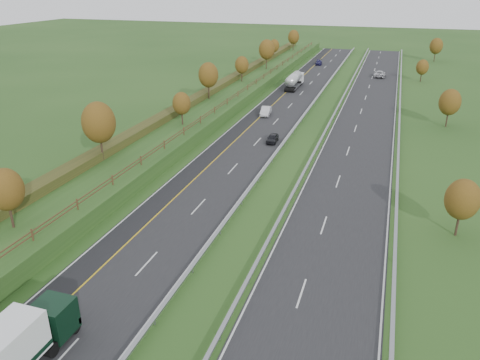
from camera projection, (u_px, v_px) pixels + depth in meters
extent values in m
plane|color=#254A1A|center=(309.00, 131.00, 78.35)|extent=(400.00, 400.00, 0.00)
cube|color=black|center=(270.00, 119.00, 84.98)|extent=(10.50, 200.00, 0.04)
cube|color=black|center=(363.00, 128.00, 80.32)|extent=(10.50, 200.00, 0.04)
cube|color=black|center=(251.00, 118.00, 86.04)|extent=(3.00, 200.00, 0.04)
cube|color=silver|center=(244.00, 117.00, 86.40)|extent=(0.15, 200.00, 0.01)
cube|color=gold|center=(259.00, 118.00, 85.61)|extent=(0.15, 200.00, 0.01)
cube|color=silver|center=(298.00, 122.00, 83.54)|extent=(0.15, 200.00, 0.01)
cube|color=silver|center=(334.00, 125.00, 81.73)|extent=(0.15, 200.00, 0.01)
cube|color=silver|center=(394.00, 130.00, 78.88)|extent=(0.15, 200.00, 0.01)
cube|color=silver|center=(60.00, 358.00, 31.26)|extent=(0.15, 4.00, 0.01)
cube|color=silver|center=(147.00, 263.00, 41.76)|extent=(0.15, 4.00, 0.01)
cube|color=silver|center=(301.00, 293.00, 37.80)|extent=(0.15, 4.00, 0.01)
cube|color=silver|center=(198.00, 206.00, 52.25)|extent=(0.15, 4.00, 0.01)
cube|color=silver|center=(324.00, 225.00, 48.29)|extent=(0.15, 4.00, 0.01)
cube|color=silver|center=(233.00, 169.00, 62.75)|extent=(0.15, 4.00, 0.01)
cube|color=silver|center=(338.00, 181.00, 58.79)|extent=(0.15, 4.00, 0.01)
cube|color=silver|center=(257.00, 142.00, 73.24)|extent=(0.15, 4.00, 0.01)
cube|color=silver|center=(348.00, 151.00, 69.29)|extent=(0.15, 4.00, 0.01)
cube|color=silver|center=(276.00, 121.00, 83.74)|extent=(0.15, 4.00, 0.01)
cube|color=silver|center=(355.00, 128.00, 79.78)|extent=(0.15, 4.00, 0.01)
cube|color=silver|center=(290.00, 106.00, 94.24)|extent=(0.15, 4.00, 0.01)
cube|color=silver|center=(361.00, 111.00, 90.28)|extent=(0.15, 4.00, 0.01)
cube|color=silver|center=(302.00, 93.00, 104.73)|extent=(0.15, 4.00, 0.01)
cube|color=silver|center=(366.00, 98.00, 100.78)|extent=(0.15, 4.00, 0.01)
cube|color=silver|center=(311.00, 83.00, 115.23)|extent=(0.15, 4.00, 0.01)
cube|color=silver|center=(369.00, 86.00, 111.27)|extent=(0.15, 4.00, 0.01)
cube|color=silver|center=(319.00, 74.00, 125.73)|extent=(0.15, 4.00, 0.01)
cube|color=silver|center=(372.00, 77.00, 121.77)|extent=(0.15, 4.00, 0.01)
cube|color=silver|center=(325.00, 67.00, 136.22)|extent=(0.15, 4.00, 0.01)
cube|color=silver|center=(375.00, 70.00, 132.27)|extent=(0.15, 4.00, 0.01)
cube|color=silver|center=(331.00, 61.00, 146.72)|extent=(0.15, 4.00, 0.01)
cube|color=silver|center=(377.00, 63.00, 142.76)|extent=(0.15, 4.00, 0.01)
cube|color=silver|center=(336.00, 55.00, 157.22)|extent=(0.15, 4.00, 0.01)
cube|color=silver|center=(379.00, 57.00, 153.26)|extent=(0.15, 4.00, 0.01)
cube|color=silver|center=(340.00, 51.00, 167.71)|extent=(0.15, 4.00, 0.01)
cube|color=silver|center=(380.00, 52.00, 163.76)|extent=(0.15, 4.00, 0.01)
cube|color=#254A1A|center=(204.00, 109.00, 88.27)|extent=(12.00, 200.00, 2.00)
cube|color=#2F3816|center=(194.00, 100.00, 88.23)|extent=(2.20, 180.00, 1.10)
cube|color=#422B19|center=(226.00, 102.00, 86.39)|extent=(0.08, 184.00, 0.10)
cube|color=#422B19|center=(226.00, 100.00, 86.23)|extent=(0.08, 184.00, 0.10)
cube|color=#422B19|center=(32.00, 235.00, 41.32)|extent=(0.12, 0.12, 1.20)
cube|color=#422B19|center=(77.00, 204.00, 47.01)|extent=(0.12, 0.12, 1.20)
cube|color=#422B19|center=(113.00, 180.00, 52.69)|extent=(0.12, 0.12, 1.20)
cube|color=#422B19|center=(141.00, 161.00, 58.38)|extent=(0.12, 0.12, 1.20)
cube|color=#422B19|center=(164.00, 145.00, 64.06)|extent=(0.12, 0.12, 1.20)
cube|color=#422B19|center=(184.00, 131.00, 69.75)|extent=(0.12, 0.12, 1.20)
cube|color=#422B19|center=(200.00, 120.00, 75.44)|extent=(0.12, 0.12, 1.20)
cube|color=#422B19|center=(215.00, 110.00, 81.12)|extent=(0.12, 0.12, 1.20)
cube|color=#422B19|center=(227.00, 101.00, 86.81)|extent=(0.12, 0.12, 1.20)
cube|color=#422B19|center=(238.00, 94.00, 92.49)|extent=(0.12, 0.12, 1.20)
cube|color=#422B19|center=(248.00, 87.00, 98.18)|extent=(0.12, 0.12, 1.20)
cube|color=#422B19|center=(256.00, 82.00, 103.86)|extent=(0.12, 0.12, 1.20)
cube|color=#422B19|center=(264.00, 76.00, 109.55)|extent=(0.12, 0.12, 1.20)
cube|color=#422B19|center=(271.00, 72.00, 115.24)|extent=(0.12, 0.12, 1.20)
cube|color=#422B19|center=(277.00, 67.00, 120.92)|extent=(0.12, 0.12, 1.20)
cube|color=#422B19|center=(283.00, 63.00, 126.61)|extent=(0.12, 0.12, 1.20)
cube|color=#422B19|center=(288.00, 60.00, 132.29)|extent=(0.12, 0.12, 1.20)
cube|color=#422B19|center=(293.00, 57.00, 137.98)|extent=(0.12, 0.12, 1.20)
cube|color=#422B19|center=(297.00, 53.00, 143.66)|extent=(0.12, 0.12, 1.20)
cube|color=#422B19|center=(301.00, 51.00, 149.35)|extent=(0.12, 0.12, 1.20)
cube|color=#422B19|center=(305.00, 48.00, 155.04)|extent=(0.12, 0.12, 1.20)
cube|color=#422B19|center=(309.00, 46.00, 160.72)|extent=(0.12, 0.12, 1.20)
cube|color=#422B19|center=(312.00, 43.00, 166.41)|extent=(0.12, 0.12, 1.20)
cube|color=gray|center=(302.00, 119.00, 83.13)|extent=(0.32, 200.00, 0.18)
cube|color=gray|center=(155.00, 322.00, 34.28)|extent=(0.10, 0.14, 0.56)
cube|color=gray|center=(193.00, 270.00, 40.41)|extent=(0.10, 0.14, 0.56)
cube|color=gray|center=(220.00, 232.00, 46.53)|extent=(0.10, 0.14, 0.56)
cube|color=gray|center=(242.00, 203.00, 52.65)|extent=(0.10, 0.14, 0.56)
cube|color=gray|center=(259.00, 179.00, 58.78)|extent=(0.10, 0.14, 0.56)
cube|color=gray|center=(272.00, 161.00, 64.90)|extent=(0.10, 0.14, 0.56)
cube|color=gray|center=(284.00, 145.00, 71.02)|extent=(0.10, 0.14, 0.56)
cube|color=gray|center=(293.00, 132.00, 77.14)|extent=(0.10, 0.14, 0.56)
cube|color=gray|center=(301.00, 121.00, 83.27)|extent=(0.10, 0.14, 0.56)
cube|color=gray|center=(308.00, 111.00, 89.39)|extent=(0.10, 0.14, 0.56)
cube|color=gray|center=(315.00, 103.00, 95.51)|extent=(0.10, 0.14, 0.56)
cube|color=gray|center=(320.00, 95.00, 101.64)|extent=(0.10, 0.14, 0.56)
cube|color=gray|center=(325.00, 89.00, 107.76)|extent=(0.10, 0.14, 0.56)
cube|color=gray|center=(329.00, 83.00, 113.88)|extent=(0.10, 0.14, 0.56)
cube|color=gray|center=(333.00, 78.00, 120.01)|extent=(0.10, 0.14, 0.56)
cube|color=gray|center=(336.00, 73.00, 126.13)|extent=(0.10, 0.14, 0.56)
cube|color=gray|center=(339.00, 69.00, 132.25)|extent=(0.10, 0.14, 0.56)
cube|color=gray|center=(342.00, 65.00, 138.37)|extent=(0.10, 0.14, 0.56)
cube|color=gray|center=(345.00, 61.00, 144.50)|extent=(0.10, 0.14, 0.56)
cube|color=gray|center=(347.00, 58.00, 150.62)|extent=(0.10, 0.14, 0.56)
cube|color=gray|center=(350.00, 55.00, 156.74)|extent=(0.10, 0.14, 0.56)
cube|color=gray|center=(352.00, 52.00, 162.87)|extent=(0.10, 0.14, 0.56)
cube|color=gray|center=(354.00, 49.00, 168.99)|extent=(0.10, 0.14, 0.56)
cube|color=gray|center=(330.00, 121.00, 81.69)|extent=(0.32, 200.00, 0.18)
cube|color=gray|center=(220.00, 337.00, 32.84)|extent=(0.10, 0.14, 0.56)
cube|color=gray|center=(249.00, 281.00, 38.96)|extent=(0.10, 0.14, 0.56)
cube|color=gray|center=(270.00, 240.00, 45.09)|extent=(0.10, 0.14, 0.56)
cube|color=gray|center=(286.00, 209.00, 51.21)|extent=(0.10, 0.14, 0.56)
cube|color=gray|center=(299.00, 184.00, 57.33)|extent=(0.10, 0.14, 0.56)
cube|color=gray|center=(309.00, 165.00, 63.46)|extent=(0.10, 0.14, 0.56)
cube|color=gray|center=(317.00, 148.00, 69.58)|extent=(0.10, 0.14, 0.56)
cube|color=gray|center=(324.00, 135.00, 75.70)|extent=(0.10, 0.14, 0.56)
cube|color=gray|center=(330.00, 123.00, 81.82)|extent=(0.10, 0.14, 0.56)
cube|color=gray|center=(335.00, 113.00, 87.95)|extent=(0.10, 0.14, 0.56)
cube|color=gray|center=(340.00, 105.00, 94.07)|extent=(0.10, 0.14, 0.56)
cube|color=gray|center=(344.00, 97.00, 100.19)|extent=(0.10, 0.14, 0.56)
cube|color=gray|center=(347.00, 90.00, 106.32)|extent=(0.10, 0.14, 0.56)
cube|color=gray|center=(350.00, 84.00, 112.44)|extent=(0.10, 0.14, 0.56)
cube|color=gray|center=(353.00, 79.00, 118.56)|extent=(0.10, 0.14, 0.56)
cube|color=gray|center=(356.00, 74.00, 124.69)|extent=(0.10, 0.14, 0.56)
cube|color=gray|center=(358.00, 70.00, 130.81)|extent=(0.10, 0.14, 0.56)
cube|color=gray|center=(360.00, 66.00, 136.93)|extent=(0.10, 0.14, 0.56)
cube|color=gray|center=(362.00, 62.00, 143.06)|extent=(0.10, 0.14, 0.56)
cube|color=gray|center=(364.00, 59.00, 149.18)|extent=(0.10, 0.14, 0.56)
cube|color=gray|center=(365.00, 56.00, 155.30)|extent=(0.10, 0.14, 0.56)
cube|color=gray|center=(367.00, 53.00, 161.42)|extent=(0.10, 0.14, 0.56)
cube|color=gray|center=(368.00, 50.00, 167.55)|extent=(0.10, 0.14, 0.56)
cube|color=gray|center=(399.00, 127.00, 78.44)|extent=(0.32, 200.00, 0.18)
cube|color=gray|center=(394.00, 260.00, 41.83)|extent=(0.10, 0.14, 0.56)
cube|color=gray|center=(397.00, 197.00, 54.08)|extent=(0.10, 0.14, 0.56)
cube|color=gray|center=(398.00, 157.00, 66.33)|extent=(0.10, 0.14, 0.56)
cube|color=gray|center=(399.00, 129.00, 78.57)|extent=(0.10, 0.14, 0.56)
cube|color=gray|center=(400.00, 109.00, 90.82)|extent=(0.10, 0.14, 0.56)
cube|color=gray|center=(400.00, 94.00, 103.06)|extent=(0.10, 0.14, 0.56)
cube|color=gray|center=(401.00, 82.00, 115.31)|extent=(0.10, 0.14, 0.56)
cube|color=gray|center=(401.00, 72.00, 127.56)|extent=(0.10, 0.14, 0.56)
cube|color=gray|center=(401.00, 64.00, 139.80)|extent=(0.10, 0.14, 0.56)
cube|color=gray|center=(401.00, 57.00, 152.05)|extent=(0.10, 0.14, 0.56)
cube|color=gray|center=(402.00, 51.00, 164.30)|extent=(0.10, 0.14, 0.56)
cylinder|color=#2D2116|center=(11.00, 216.00, 43.38)|extent=(0.24, 0.24, 2.43)
ellipsoid|color=#523712|center=(6.00, 189.00, 42.33)|extent=(3.24, 3.24, 4.05)
cylinder|color=#2D2116|center=(102.00, 149.00, 59.55)|extent=(0.24, 0.24, 3.15)
ellipsoid|color=#523712|center=(99.00, 122.00, 58.19)|extent=(4.20, 4.20, 5.25)
cylinder|color=#2D2116|center=(182.00, 118.00, 74.64)|extent=(0.24, 0.24, 2.16)
ellipsoid|color=#523712|center=(182.00, 103.00, 73.71)|extent=(2.88, 2.88, 3.60)
cylinder|color=#2D2116|center=(209.00, 91.00, 90.95)|extent=(0.24, 0.24, 2.88)
ellipsoid|color=#523712|center=(208.00, 75.00, 89.71)|extent=(3.84, 3.84, 4.80)
cylinder|color=#2D2116|center=(242.00, 76.00, 106.52)|extent=(0.24, 0.24, 2.34)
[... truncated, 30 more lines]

